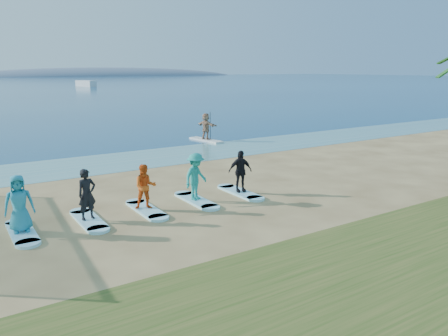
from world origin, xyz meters
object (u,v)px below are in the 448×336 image
student_2 (145,187)px  surfboard_3 (196,200)px  surfboard_4 (240,192)px  surfboard_1 (89,220)px  student_3 (196,177)px  paddleboard (206,140)px  surfboard_0 (22,232)px  student_0 (19,203)px  surfboard_2 (146,210)px  student_4 (240,171)px  boat_offshore_b (86,87)px  student_1 (87,194)px  paddleboarder (206,126)px

student_2 → surfboard_3: (2.04, 0.00, -0.84)m
surfboard_3 → surfboard_4: (2.04, 0.00, 0.00)m
surfboard_1 → student_3: student_3 is taller
paddleboard → student_3: student_3 is taller
surfboard_0 → surfboard_4: size_ratio=1.00×
surfboard_4 → student_0: bearing=180.0°
student_0 → surfboard_2: 4.18m
surfboard_1 → surfboard_4: size_ratio=1.00×
student_2 → student_3: student_3 is taller
student_0 → student_4: 8.16m
boat_offshore_b → surfboard_3: (-27.85, -113.11, 0.04)m
paddleboard → surfboard_4: (-5.60, -12.14, -0.01)m
student_0 → student_4: student_0 is taller
paddleboard → student_0: bearing=-146.9°
surfboard_1 → surfboard_3: 4.08m
surfboard_2 → surfboard_3: (2.04, 0.00, 0.00)m
student_0 → surfboard_4: (8.16, 0.00, -0.93)m
student_0 → surfboard_4: student_0 is taller
student_2 → surfboard_3: size_ratio=0.73×
student_1 → boat_offshore_b: bearing=63.5°
surfboard_3 → student_3: 0.94m
boat_offshore_b → surfboard_1: 117.53m
paddleboarder → student_2: (-9.68, -12.14, -0.14)m
surfboard_1 → student_3: size_ratio=1.23×
surfboard_1 → student_4: bearing=0.0°
surfboard_3 → student_3: student_3 is taller
student_0 → surfboard_1: bearing=5.0°
paddleboarder → surfboard_3: (-7.64, -12.14, -0.99)m
surfboard_3 → student_0: bearing=180.0°
surfboard_3 → student_4: bearing=0.0°
boat_offshore_b → student_2: bearing=-124.0°
surfboard_0 → surfboard_3: bearing=0.0°
student_4 → student_1: bearing=-166.5°
paddleboarder → boat_offshore_b: bearing=-28.0°
surfboard_2 → student_4: 4.17m
surfboard_1 → student_2: student_2 is taller
boat_offshore_b → student_1: 117.53m
surfboard_0 → surfboard_3: same height
student_1 → student_2: size_ratio=1.06×
student_1 → surfboard_0: bearing=169.2°
paddleboard → student_2: bearing=-136.9°
student_2 → student_4: (4.08, 0.00, 0.04)m
surfboard_1 → surfboard_3: size_ratio=1.00×
paddleboarder → surfboard_1: 16.90m
surfboard_2 → student_4: bearing=0.0°
boat_offshore_b → surfboard_4: boat_offshore_b is taller
surfboard_1 → surfboard_3: same height
surfboard_4 → student_4: student_4 is taller
student_3 → student_4: student_3 is taller
student_2 → student_1: bearing=-162.1°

